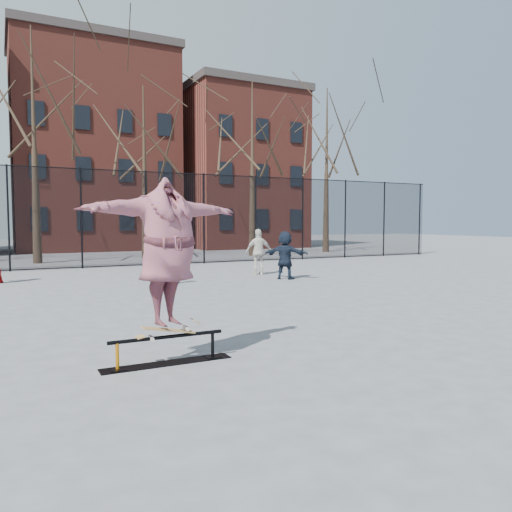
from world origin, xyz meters
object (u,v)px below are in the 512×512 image
bystander_black (158,259)px  bystander_white (259,252)px  skate_rail (167,353)px  bystander_navy (285,255)px  skateboard (168,332)px  skater (168,255)px

bystander_black → bystander_white: (4.01, 1.33, 0.01)m
skate_rail → bystander_navy: (6.33, 7.63, 0.63)m
skateboard → skate_rail: bearing=180.0°
skate_rail → bystander_white: size_ratio=1.09×
skate_rail → skateboard: (0.02, -0.00, 0.28)m
skate_rail → skater: (0.02, -0.00, 1.29)m
skateboard → bystander_black: bearing=74.7°
skater → bystander_black: size_ratio=1.50×
bystander_white → bystander_navy: (0.13, -1.61, -0.02)m
skateboard → bystander_black: 8.21m
skater → bystander_black: skater is taller
skater → bystander_white: size_ratio=1.48×
skate_rail → bystander_black: (2.18, 7.92, 0.64)m
skate_rail → bystander_black: size_ratio=1.10×
skateboard → skater: (0.00, 0.00, 1.02)m
skater → bystander_white: bearing=40.5°
bystander_black → bystander_white: bearing=-173.2°
bystander_white → bystander_navy: size_ratio=1.03×
bystander_black → bystander_navy: (4.14, -0.29, -0.01)m
bystander_black → bystander_navy: 4.15m
skateboard → bystander_white: bystander_white is taller
skateboard → bystander_white: bearing=56.2°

